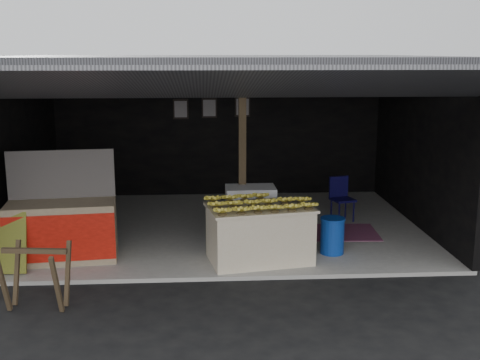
{
  "coord_description": "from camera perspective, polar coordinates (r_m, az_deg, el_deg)",
  "views": [
    {
      "loc": [
        -0.34,
        -7.79,
        3.09
      ],
      "look_at": [
        0.24,
        1.5,
        1.1
      ],
      "focal_mm": 45.0,
      "sensor_mm": 36.0,
      "label": 1
    }
  ],
  "objects": [
    {
      "name": "green_signboard",
      "position": [
        9.0,
        -21.35,
        -5.58
      ],
      "size": [
        0.57,
        0.25,
        0.84
      ],
      "primitive_type": "cube",
      "rotation": [
        -0.25,
        0.0,
        0.0
      ],
      "color": "black",
      "rests_on": "concrete_slab"
    },
    {
      "name": "banana_pile",
      "position": [
        8.72,
        1.9,
        -2.0
      ],
      "size": [
        1.51,
        1.07,
        0.16
      ],
      "primitive_type": null,
      "rotation": [
        0.0,
        0.0,
        0.18
      ],
      "color": "yellow",
      "rests_on": "banana_table"
    },
    {
      "name": "plastic_chair",
      "position": [
        11.14,
        9.53,
        -1.4
      ],
      "size": [
        0.47,
        0.47,
        0.8
      ],
      "rotation": [
        0.0,
        0.0,
        0.28
      ],
      "color": "#0D0A39",
      "rests_on": "concrete_slab"
    },
    {
      "name": "picture_frames",
      "position": [
        12.74,
        -2.78,
        6.84
      ],
      "size": [
        1.62,
        0.04,
        0.46
      ],
      "color": "black",
      "rests_on": "shophouse"
    },
    {
      "name": "magenta_rug",
      "position": [
        10.44,
        8.79,
        -4.92
      ],
      "size": [
        1.55,
        1.08,
        0.01
      ],
      "primitive_type": "cube",
      "rotation": [
        0.0,
        0.0,
        -0.05
      ],
      "color": "#661646",
      "rests_on": "concrete_slab"
    },
    {
      "name": "sawhorse",
      "position": [
        7.74,
        -18.81,
        -8.19
      ],
      "size": [
        0.8,
        0.76,
        0.78
      ],
      "rotation": [
        0.0,
        0.0,
        -0.11
      ],
      "color": "#463723",
      "rests_on": "ground"
    },
    {
      "name": "shophouse",
      "position": [
        10.65,
        -1.72,
        6.74
      ],
      "size": [
        7.4,
        7.29,
        3.02
      ],
      "color": "black",
      "rests_on": "ground"
    },
    {
      "name": "ground",
      "position": [
        8.38,
        -1.0,
        -9.55
      ],
      "size": [
        80.0,
        80.0,
        0.0
      ],
      "primitive_type": "plane",
      "color": "black",
      "rests_on": "ground"
    },
    {
      "name": "white_crate",
      "position": [
        9.82,
        1.0,
        -3.18
      ],
      "size": [
        0.81,
        0.56,
        0.89
      ],
      "rotation": [
        0.0,
        0.0,
        0.01
      ],
      "color": "white",
      "rests_on": "concrete_slab"
    },
    {
      "name": "water_barrel",
      "position": [
        9.32,
        8.74,
        -5.32
      ],
      "size": [
        0.36,
        0.36,
        0.53
      ],
      "primitive_type": "cylinder",
      "color": "#0D3698",
      "rests_on": "concrete_slab"
    },
    {
      "name": "banana_table",
      "position": [
        8.85,
        1.88,
        -5.1
      ],
      "size": [
        1.65,
        1.18,
        0.83
      ],
      "rotation": [
        0.0,
        0.0,
        0.18
      ],
      "color": "silver",
      "rests_on": "concrete_slab"
    },
    {
      "name": "neighbor_stall",
      "position": [
        9.25,
        -16.51,
        -4.41
      ],
      "size": [
        1.62,
        0.86,
        1.61
      ],
      "rotation": [
        0.0,
        0.0,
        0.11
      ],
      "color": "#998466",
      "rests_on": "concrete_slab"
    },
    {
      "name": "concrete_slab",
      "position": [
        10.74,
        -1.6,
        -4.48
      ],
      "size": [
        7.0,
        5.0,
        0.06
      ],
      "primitive_type": "cube",
      "color": "gray",
      "rests_on": "ground"
    }
  ]
}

